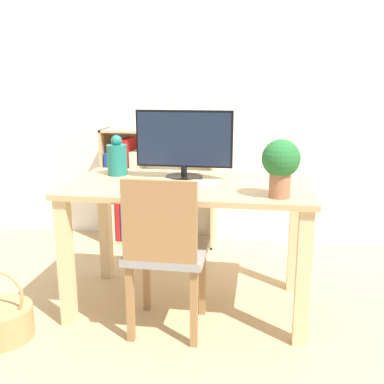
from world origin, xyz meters
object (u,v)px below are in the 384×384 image
(potted_plant, at_px, (281,163))
(basket, at_px, (3,321))
(vase, at_px, (117,158))
(bookshelf, at_px, (140,194))
(monitor, at_px, (184,142))
(keyboard, at_px, (183,183))
(chair, at_px, (165,249))

(potted_plant, relative_size, basket, 0.76)
(vase, height_order, basket, vase)
(potted_plant, distance_m, basket, 1.62)
(basket, bearing_deg, bookshelf, 77.98)
(bookshelf, bearing_deg, monitor, -60.39)
(bookshelf, xyz_separation_m, basket, (-0.32, -1.52, -0.30))
(keyboard, height_order, basket, keyboard)
(potted_plant, bearing_deg, basket, -169.37)
(monitor, height_order, potted_plant, monitor)
(bookshelf, distance_m, basket, 1.59)
(monitor, distance_m, bookshelf, 1.20)
(monitor, relative_size, chair, 0.65)
(monitor, xyz_separation_m, bookshelf, (-0.52, 0.92, -0.56))
(potted_plant, height_order, chair, potted_plant)
(chair, bearing_deg, keyboard, 86.61)
(monitor, bearing_deg, basket, -144.50)
(keyboard, height_order, bookshelf, bookshelf)
(monitor, relative_size, keyboard, 1.37)
(monitor, xyz_separation_m, chair, (-0.02, -0.43, -0.48))
(vase, relative_size, bookshelf, 0.26)
(monitor, distance_m, keyboard, 0.25)
(vase, bearing_deg, keyboard, -23.52)
(vase, distance_m, basket, 1.08)
(vase, xyz_separation_m, chair, (0.39, -0.47, -0.37))
(vase, xyz_separation_m, basket, (-0.43, -0.65, -0.75))
(vase, distance_m, potted_plant, 1.03)
(chair, bearing_deg, potted_plant, 12.83)
(monitor, xyz_separation_m, vase, (-0.42, 0.05, -0.11))
(monitor, height_order, keyboard, monitor)
(monitor, height_order, basket, monitor)
(vase, height_order, chair, vase)
(keyboard, bearing_deg, vase, 156.48)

